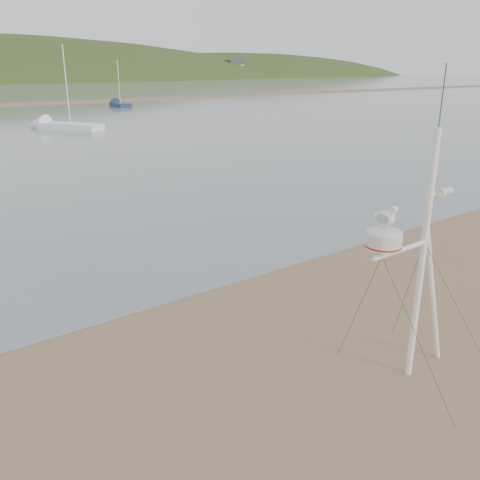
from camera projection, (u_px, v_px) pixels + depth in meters
ground at (148, 469)px, 6.37m from camera, size 560.00×560.00×0.00m
mast_rig at (416, 312)px, 7.90m from camera, size 2.15×2.29×4.84m
sailboat_white_near at (52, 125)px, 41.32m from camera, size 5.10×6.96×7.03m
sailboat_blue_far at (117, 104)px, 65.58m from camera, size 2.19×6.24×6.11m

